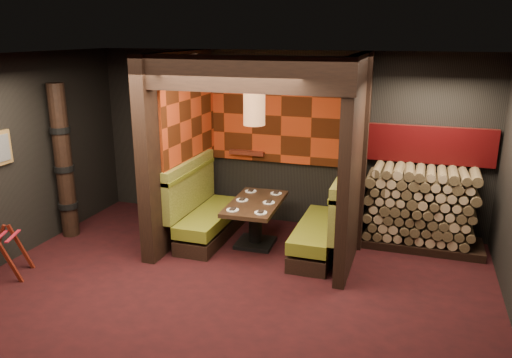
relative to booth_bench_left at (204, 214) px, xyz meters
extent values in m
cube|color=black|center=(0.96, -1.65, -0.41)|extent=(6.50, 5.50, 0.02)
cube|color=black|center=(0.96, -1.65, 2.46)|extent=(6.50, 5.50, 0.02)
cube|color=black|center=(0.96, 1.11, 1.02)|extent=(6.50, 0.02, 2.85)
cube|color=black|center=(0.96, -4.41, 1.02)|extent=(6.50, 0.02, 2.85)
cube|color=black|center=(-0.39, 0.00, 1.02)|extent=(0.20, 2.20, 2.85)
cube|color=black|center=(2.26, 0.05, 1.02)|extent=(0.15, 2.10, 2.85)
cube|color=black|center=(0.94, -0.95, 2.23)|extent=(2.85, 0.18, 0.44)
cube|color=#AE3312|center=(0.94, 1.06, 1.42)|extent=(2.40, 0.06, 1.55)
cube|color=#AE3312|center=(-0.27, 0.17, 1.45)|extent=(0.04, 1.85, 1.45)
cube|color=#5A1E13|center=(0.36, 1.00, 0.78)|extent=(0.60, 0.12, 0.07)
cube|color=black|center=(0.11, 0.00, -0.29)|extent=(0.55, 1.60, 0.22)
cube|color=#63671A|center=(0.11, 0.00, -0.04)|extent=(0.55, 1.60, 0.18)
cube|color=#596124|center=(-0.23, 0.00, 0.35)|extent=(0.12, 1.60, 0.78)
cube|color=#63671A|center=(-0.23, 0.00, 0.70)|extent=(0.15, 1.60, 0.06)
cube|color=black|center=(1.79, 0.00, -0.29)|extent=(0.55, 1.60, 0.22)
cube|color=#63671A|center=(1.79, 0.00, -0.04)|extent=(0.55, 1.60, 0.18)
cube|color=#596124|center=(2.12, 0.00, 0.35)|extent=(0.12, 1.60, 0.78)
cube|color=#63671A|center=(2.12, 0.00, 0.70)|extent=(0.15, 1.60, 0.06)
cube|color=black|center=(0.84, -0.01, -0.37)|extent=(0.57, 0.57, 0.06)
cylinder|color=black|center=(0.84, -0.01, -0.08)|extent=(0.20, 0.20, 0.63)
cube|color=#342114|center=(0.84, -0.01, 0.26)|extent=(0.76, 1.34, 0.06)
cylinder|color=white|center=(0.65, -0.47, 0.30)|extent=(0.18, 0.18, 0.01)
cube|color=black|center=(0.65, -0.47, 0.32)|extent=(0.07, 0.11, 0.02)
cylinder|color=white|center=(1.06, -0.45, 0.30)|extent=(0.18, 0.18, 0.01)
cube|color=black|center=(1.06, -0.45, 0.32)|extent=(0.07, 0.11, 0.02)
cylinder|color=white|center=(0.64, -0.02, 0.30)|extent=(0.18, 0.18, 0.01)
cube|color=black|center=(0.64, -0.02, 0.32)|extent=(0.07, 0.11, 0.02)
cylinder|color=white|center=(1.05, 0.00, 0.30)|extent=(0.18, 0.18, 0.01)
cube|color=black|center=(1.05, 0.00, 0.32)|extent=(0.07, 0.11, 0.02)
cylinder|color=white|center=(0.62, 0.43, 0.30)|extent=(0.18, 0.18, 0.01)
cube|color=black|center=(0.62, 0.43, 0.32)|extent=(0.07, 0.11, 0.02)
cylinder|color=white|center=(1.03, 0.45, 0.30)|extent=(0.18, 0.18, 0.01)
cube|color=black|center=(1.03, 0.45, 0.32)|extent=(0.07, 0.11, 0.02)
cylinder|color=#966039|center=(0.84, -0.06, 1.68)|extent=(0.31, 0.31, 0.45)
sphere|color=#FFC672|center=(0.84, -0.06, 1.68)|extent=(0.18, 0.18, 0.18)
cylinder|color=black|center=(0.84, -0.06, 2.18)|extent=(0.02, 0.02, 0.55)
cube|color=olive|center=(-2.26, -1.55, 1.22)|extent=(0.04, 0.36, 0.46)
cube|color=#3F3F3F|center=(-2.23, -1.55, 1.22)|extent=(0.01, 0.27, 0.36)
cube|color=#4E140B|center=(-1.79, -2.13, -0.10)|extent=(0.30, 0.15, 0.68)
cube|color=#4E140B|center=(-1.93, -1.75, -0.10)|extent=(0.30, 0.15, 0.68)
cube|color=maroon|center=(-2.01, -2.00, 0.16)|extent=(0.20, 0.41, 0.01)
cube|color=maroon|center=(-1.86, -1.94, 0.16)|extent=(0.20, 0.41, 0.01)
cylinder|color=black|center=(-2.09, -0.55, 0.80)|extent=(0.26, 0.26, 2.40)
cylinder|color=black|center=(-2.09, -0.55, 0.10)|extent=(0.31, 0.31, 0.09)
cylinder|color=black|center=(-2.09, -0.55, 0.70)|extent=(0.31, 0.31, 0.09)
cylinder|color=black|center=(-2.09, -0.55, 1.30)|extent=(0.31, 0.31, 0.09)
cube|color=black|center=(3.25, 0.70, -0.34)|extent=(1.73, 0.70, 0.12)
cube|color=brown|center=(3.25, 0.70, 0.27)|extent=(1.73, 0.70, 1.10)
cube|color=#650B0D|center=(3.25, 1.03, 1.10)|extent=(1.83, 0.10, 0.56)
cube|color=black|center=(2.35, 0.31, 1.02)|extent=(0.08, 0.08, 2.85)
camera|label=1|loc=(3.04, -6.68, 2.70)|focal=35.00mm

